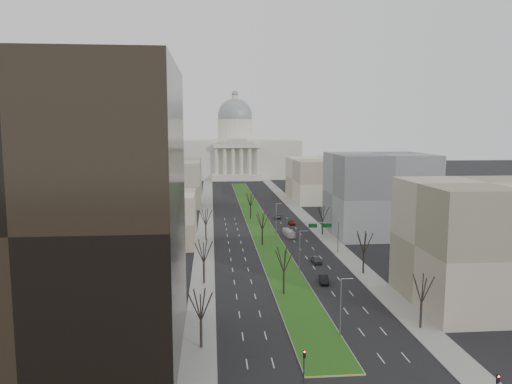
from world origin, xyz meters
TOP-DOWN VIEW (x-y plane):
  - ground at (0.00, 120.00)m, footprint 600.00×600.00m
  - median at (0.00, 118.99)m, footprint 8.00×222.03m
  - sidewalk_left at (-17.50, 95.00)m, footprint 5.00×330.00m
  - sidewalk_right at (17.50, 95.00)m, footprint 5.00×330.00m
  - capitol at (0.00, 269.59)m, footprint 80.00×46.00m
  - building_glass_tower at (-37.00, 18.00)m, footprint 34.00×30.00m
  - building_beige_left at (-33.00, 85.00)m, footprint 26.00×22.00m
  - building_tan_right at (33.00, 32.00)m, footprint 26.00×24.00m
  - building_grey_right at (34.00, 92.00)m, footprint 28.00×26.00m
  - building_far_left at (-35.00, 160.00)m, footprint 30.00×40.00m
  - building_far_right at (35.00, 165.00)m, footprint 30.00×40.00m
  - tree_left_near at (-17.20, 18.00)m, footprint 5.10×5.10m
  - tree_left_mid at (-17.20, 48.00)m, footprint 5.40×5.40m
  - tree_left_far at (-17.20, 88.00)m, footprint 5.28×5.28m
  - tree_right_near at (17.20, 22.00)m, footprint 5.16×5.16m
  - tree_right_mid at (17.20, 52.00)m, footprint 5.52×5.52m
  - tree_right_far at (17.20, 92.00)m, footprint 5.04×5.04m
  - tree_median_a at (-2.00, 40.00)m, footprint 5.40×5.40m
  - tree_median_b at (-2.00, 80.00)m, footprint 5.40×5.40m
  - tree_median_c at (-2.00, 120.00)m, footprint 5.40×5.40m
  - streetlamp_median_a at (3.76, 20.00)m, footprint 1.90×0.20m
  - streetlamp_median_b at (3.76, 55.00)m, footprint 1.90×0.20m
  - streetlamp_median_c at (3.76, 95.00)m, footprint 1.90×0.20m
  - traffic_signal_median at (-4.30, 6.93)m, footprint 0.32×0.41m
  - mast_arm_signs at (13.49, 70.03)m, footprint 9.12×0.24m
  - car_grey_near at (8.83, 61.60)m, footprint 2.26×4.76m
  - car_black at (7.17, 46.36)m, footprint 2.43×5.24m
  - car_red at (10.64, 108.62)m, footprint 1.89×4.60m
  - car_grey_far at (7.54, 120.19)m, footprint 2.98×5.24m
  - box_van at (6.87, 90.47)m, footprint 2.80×7.82m

SIDE VIEW (x-z plane):
  - ground at x=0.00m, z-range 0.00..0.00m
  - sidewalk_left at x=-17.50m, z-range 0.00..0.15m
  - sidewalk_right at x=17.50m, z-range 0.00..0.15m
  - median at x=0.00m, z-range 0.00..0.20m
  - car_red at x=10.64m, z-range 0.00..1.33m
  - car_grey_far at x=7.54m, z-range 0.00..1.38m
  - car_grey_near at x=8.83m, z-range 0.00..1.57m
  - car_black at x=7.17m, z-range 0.00..1.66m
  - box_van at x=6.87m, z-range 0.00..2.13m
  - traffic_signal_median at x=-4.30m, z-range 0.64..4.94m
  - streetlamp_median_a at x=3.76m, z-range 0.23..9.39m
  - streetlamp_median_b at x=3.76m, z-range 0.23..9.39m
  - streetlamp_median_c at x=3.76m, z-range 0.23..9.39m
  - mast_arm_signs at x=13.49m, z-range 2.06..10.15m
  - tree_right_far at x=17.20m, z-range 1.99..11.07m
  - tree_left_near at x=-17.20m, z-range 2.02..11.20m
  - tree_right_near at x=17.20m, z-range 2.04..11.33m
  - tree_left_far at x=-17.20m, z-range 2.09..11.59m
  - tree_left_mid at x=-17.20m, z-range 2.14..11.86m
  - tree_median_a at x=-2.00m, z-range 2.14..11.86m
  - tree_median_b at x=-2.00m, z-range 2.14..11.86m
  - tree_median_c at x=-2.00m, z-range 2.14..11.86m
  - building_beige_left at x=-33.00m, z-range 0.00..14.00m
  - tree_right_mid at x=17.20m, z-range 2.19..12.12m
  - building_far_left at x=-35.00m, z-range 0.00..18.00m
  - building_far_right at x=35.00m, z-range 0.00..18.00m
  - building_tan_right at x=33.00m, z-range 0.00..22.00m
  - building_grey_right at x=34.00m, z-range 0.00..24.00m
  - capitol at x=0.00m, z-range -11.19..43.81m
  - building_glass_tower at x=-37.00m, z-range 0.00..40.00m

